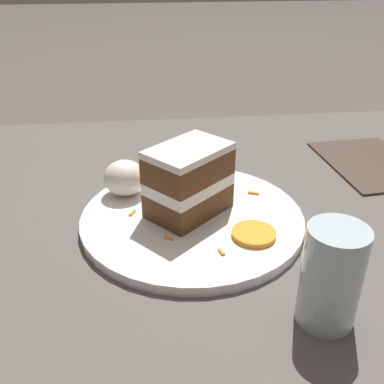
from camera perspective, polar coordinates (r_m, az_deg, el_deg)
The scene contains 9 objects.
ground_plane at distance 0.65m, azimuth 4.91°, elevation -5.35°, with size 6.00×6.00×0.00m, color #4C4742.
dining_table at distance 0.64m, azimuth 4.96°, elevation -4.46°, with size 1.39×0.86×0.02m, color #56514C.
plate at distance 0.63m, azimuth 0.00°, elevation -3.27°, with size 0.31×0.31×0.01m, color white.
cake_slice at distance 0.61m, azimuth -0.44°, elevation 1.48°, with size 0.13×0.13×0.10m.
cream_dollop at distance 0.67m, azimuth -8.55°, elevation 1.79°, with size 0.06×0.06×0.05m, color white.
orange_garnish at distance 0.58m, azimuth 7.86°, elevation -5.31°, with size 0.06×0.06×0.01m, color orange.
carrot_shreds_scatter at distance 0.63m, azimuth 0.52°, elevation -2.17°, with size 0.19×0.19×0.00m.
drinking_glass at distance 0.47m, azimuth 17.12°, elevation -10.90°, with size 0.06×0.06×0.11m.
menu_card at distance 0.86m, azimuth 21.77°, elevation 3.41°, with size 0.15×0.21×0.00m, color #423328.
Camera 1 is at (0.12, 0.53, 0.36)m, focal length 42.00 mm.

